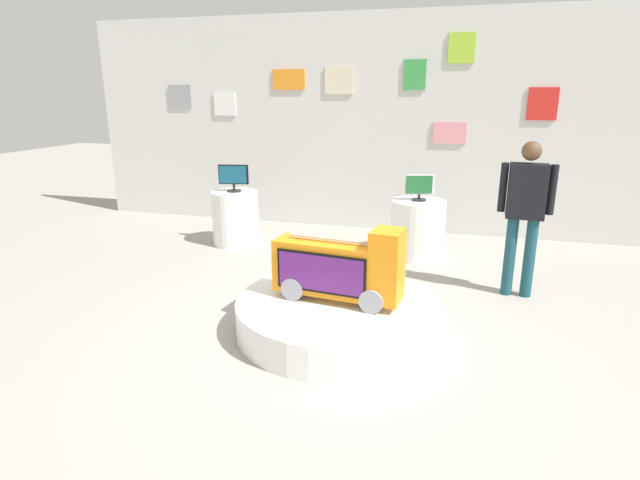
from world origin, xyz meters
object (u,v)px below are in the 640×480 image
Objects in this scene: tv_on_left_rear at (419,187)px; shopper_browsing_near_truck at (525,208)px; display_pedestal_left_rear at (417,229)px; novelty_firetruck_tv at (339,270)px; display_pedestal_center_rear at (235,218)px; tv_on_center_rear at (233,177)px; main_display_pedestal at (337,315)px.

shopper_browsing_near_truck is (1.19, -1.08, 0.02)m from tv_on_left_rear.
shopper_browsing_near_truck is (1.19, -1.08, 0.60)m from display_pedestal_left_rear.
display_pedestal_left_rear is 1.71m from shopper_browsing_near_truck.
display_pedestal_center_rear is at bearing 131.55° from novelty_firetruck_tv.
tv_on_center_rear reaches higher than tv_on_left_rear.
novelty_firetruck_tv is 3.23× the size of tv_on_left_rear.
display_pedestal_left_rear is at bearing 137.69° from shopper_browsing_near_truck.
tv_on_left_rear is 0.22× the size of shopper_browsing_near_truck.
tv_on_center_rear reaches higher than display_pedestal_left_rear.
display_pedestal_left_rear is at bearing 78.46° from novelty_firetruck_tv.
novelty_firetruck_tv is at bearing -48.39° from tv_on_center_rear.
novelty_firetruck_tv is (0.02, -0.01, 0.45)m from main_display_pedestal.
tv_on_center_rear is (-0.00, -0.00, 0.61)m from display_pedestal_center_rear.
tv_on_center_rear is (-2.12, 2.39, 0.39)m from novelty_firetruck_tv.
main_display_pedestal is 2.41× the size of display_pedestal_left_rear.
tv_on_left_rear is 1.60m from shopper_browsing_near_truck.
main_display_pedestal is at bearing -102.07° from tv_on_left_rear.
tv_on_center_rear is at bearing 165.23° from shopper_browsing_near_truck.
shopper_browsing_near_truck is (1.69, 1.38, 0.38)m from novelty_firetruck_tv.
tv_on_left_rear is at bearing 137.82° from shopper_browsing_near_truck.
display_pedestal_left_rear is 1.00× the size of display_pedestal_center_rear.
novelty_firetruck_tv is 0.72× the size of shopper_browsing_near_truck.
novelty_firetruck_tv reaches higher than main_display_pedestal.
display_pedestal_center_rear is at bearing 80.57° from tv_on_center_rear.
tv_on_center_rear is 0.26× the size of shopper_browsing_near_truck.
shopper_browsing_near_truck is at bearing -14.83° from display_pedestal_center_rear.
tv_on_center_rear is 3.94m from shopper_browsing_near_truck.
main_display_pedestal is 2.35m from shopper_browsing_near_truck.
tv_on_center_rear is at bearing 131.42° from main_display_pedestal.
novelty_firetruck_tv is at bearing -101.53° from tv_on_left_rear.
novelty_firetruck_tv is 2.79× the size of tv_on_center_rear.
main_display_pedestal is 2.52m from display_pedestal_left_rear.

